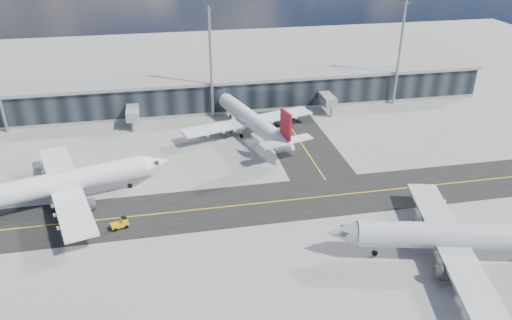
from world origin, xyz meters
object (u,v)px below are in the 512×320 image
(airliner_near, at_px, (462,236))
(baggage_tug, at_px, (121,223))
(airliner_af, at_px, (55,185))
(airliner_redtail, at_px, (252,120))
(service_van, at_px, (275,119))

(airliner_near, xyz_separation_m, baggage_tug, (-51.36, 18.34, -3.07))
(airliner_near, bearing_deg, baggage_tug, 83.82)
(airliner_af, xyz_separation_m, airliner_redtail, (40.41, 23.81, -0.31))
(service_van, bearing_deg, airliner_near, -98.38)
(airliner_redtail, xyz_separation_m, service_van, (7.39, 6.64, -3.03))
(airliner_redtail, bearing_deg, airliner_af, -165.27)
(baggage_tug, distance_m, service_van, 54.22)
(airliner_af, xyz_separation_m, service_van, (47.79, 30.45, -3.34))
(airliner_af, relative_size, airliner_near, 1.03)
(airliner_af, xyz_separation_m, baggage_tug, (11.63, -9.95, -3.21))
(airliner_near, distance_m, service_van, 60.76)
(airliner_af, distance_m, airliner_redtail, 46.90)
(airliner_af, bearing_deg, airliner_redtail, 104.83)
(airliner_af, height_order, airliner_near, airliner_af)
(airliner_redtail, distance_m, service_van, 10.38)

